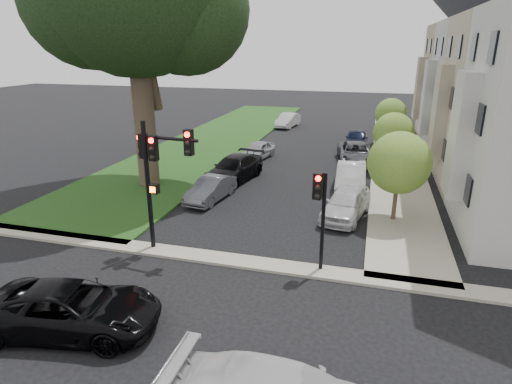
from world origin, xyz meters
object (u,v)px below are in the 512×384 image
(car_parked_5, at_px, (211,189))
(car_parked_6, at_px, (234,169))
(car_parked_9, at_px, (288,120))
(car_parked_3, at_px, (357,139))
(car_parked_0, at_px, (346,203))
(car_parked_2, at_px, (356,153))
(car_cross_near, at_px, (72,309))
(small_tree_b, at_px, (394,133))
(small_tree_a, at_px, (399,163))
(traffic_signal_main, at_px, (156,164))
(traffic_signal_secondary, at_px, (320,204))
(small_tree_c, at_px, (391,114))
(car_parked_7, at_px, (258,150))
(car_parked_1, at_px, (351,178))

(car_parked_5, bearing_deg, car_parked_6, 96.34)
(car_parked_6, distance_m, car_parked_9, 19.54)
(car_parked_6, bearing_deg, car_parked_3, 69.23)
(car_parked_0, height_order, car_parked_3, car_parked_3)
(car_parked_3, relative_size, car_parked_9, 1.02)
(car_parked_9, bearing_deg, car_parked_2, -51.04)
(car_cross_near, height_order, car_parked_2, car_parked_2)
(small_tree_b, relative_size, car_parked_2, 0.76)
(small_tree_a, height_order, traffic_signal_main, traffic_signal_main)
(traffic_signal_secondary, xyz_separation_m, car_parked_0, (0.65, 5.81, -2.01))
(small_tree_a, bearing_deg, car_parked_2, 102.67)
(car_parked_9, bearing_deg, car_parked_6, -80.49)
(small_tree_a, height_order, car_parked_2, small_tree_a)
(small_tree_a, height_order, small_tree_c, small_tree_a)
(small_tree_b, bearing_deg, car_parked_7, 174.53)
(car_parked_1, bearing_deg, traffic_signal_main, -127.56)
(car_parked_1, xyz_separation_m, car_parked_6, (-7.36, -0.00, -0.01))
(car_parked_0, bearing_deg, car_parked_5, -173.17)
(car_cross_near, distance_m, car_parked_1, 17.44)
(small_tree_a, height_order, car_parked_5, small_tree_a)
(car_cross_near, distance_m, car_parked_5, 11.97)
(car_cross_near, height_order, car_parked_5, car_cross_near)
(car_parked_9, bearing_deg, traffic_signal_main, -80.60)
(car_parked_3, bearing_deg, car_parked_2, -88.85)
(car_cross_near, relative_size, car_parked_3, 1.20)
(traffic_signal_secondary, height_order, car_parked_9, traffic_signal_secondary)
(car_parked_2, distance_m, car_parked_3, 5.23)
(car_cross_near, distance_m, car_parked_9, 35.38)
(small_tree_a, xyz_separation_m, car_parked_2, (-2.42, 10.76, -2.24))
(small_tree_a, bearing_deg, traffic_signal_secondary, -116.49)
(car_cross_near, distance_m, car_parked_6, 15.84)
(traffic_signal_main, height_order, car_cross_near, traffic_signal_main)
(car_parked_0, xyz_separation_m, car_parked_2, (-0.10, 10.91, -0.01))
(car_parked_2, relative_size, car_parked_6, 1.00)
(small_tree_b, xyz_separation_m, small_tree_c, (0.00, 8.93, -0.05))
(small_tree_a, xyz_separation_m, car_parked_5, (-9.81, 0.39, -2.33))
(traffic_signal_secondary, bearing_deg, car_parked_7, 112.89)
(car_parked_9, bearing_deg, car_parked_0, -63.61)
(traffic_signal_main, bearing_deg, car_parked_1, 54.78)
(small_tree_b, distance_m, car_parked_6, 11.03)
(car_parked_2, height_order, car_parked_6, car_parked_6)
(small_tree_c, height_order, car_parked_2, small_tree_c)
(car_parked_3, height_order, car_parked_5, car_parked_3)
(car_parked_0, bearing_deg, traffic_signal_secondary, -85.47)
(car_parked_1, relative_size, car_parked_6, 0.90)
(small_tree_c, xyz_separation_m, car_parked_2, (-2.42, -7.26, -1.91))
(car_parked_9, bearing_deg, small_tree_a, -58.62)
(traffic_signal_main, xyz_separation_m, car_parked_1, (7.19, 10.18, -3.00))
(traffic_signal_main, xyz_separation_m, car_parked_9, (-0.60, 29.71, -3.08))
(car_parked_6, bearing_deg, car_parked_2, 52.03)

